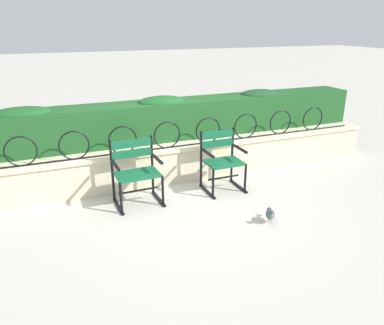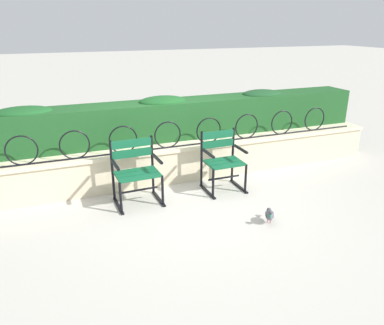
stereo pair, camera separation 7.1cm
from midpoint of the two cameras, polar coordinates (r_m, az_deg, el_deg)
The scene contains 7 objects.
ground_plane at distance 5.35m, azimuth 0.70°, elevation -5.81°, with size 60.00×60.00×0.00m, color #BCB7AD.
stone_wall at distance 5.93m, azimuth -2.23°, elevation -0.02°, with size 7.18×0.41×0.58m.
iron_arch_fence at distance 5.68m, azimuth -3.23°, elevation 4.04°, with size 6.65×0.02×0.42m.
hedge_row at distance 6.17m, azimuth -3.84°, elevation 6.71°, with size 7.04×0.58×0.70m.
park_chair_left at distance 5.20m, azimuth -8.20°, elevation -1.14°, with size 0.64×0.54×0.89m.
park_chair_right at distance 5.58m, azimuth 4.97°, elevation 0.49°, with size 0.57×0.52×0.88m.
pigeon_near_chairs at distance 4.85m, azimuth 12.17°, elevation -7.79°, with size 0.19×0.27×0.22m.
Camera 2 is at (-1.77, -4.45, 2.38)m, focal length 34.92 mm.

